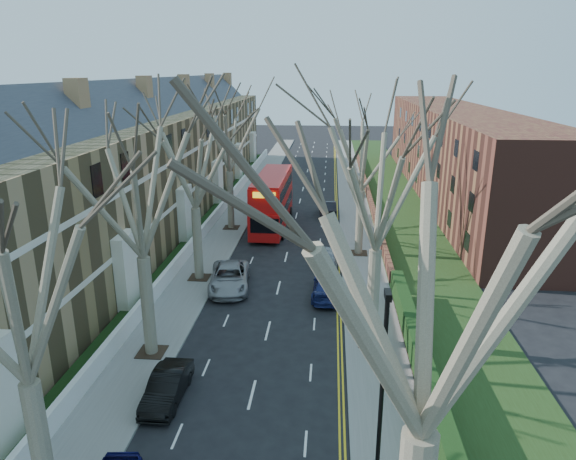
% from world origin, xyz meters
% --- Properties ---
extents(ground, '(240.00, 240.00, 0.00)m').
position_xyz_m(ground, '(0.00, 0.00, 0.00)').
color(ground, black).
rests_on(ground, ground).
extents(pavement_left, '(3.00, 102.00, 0.12)m').
position_xyz_m(pavement_left, '(-6.00, 39.00, 0.06)').
color(pavement_left, slate).
rests_on(pavement_left, ground).
extents(pavement_right, '(3.00, 102.00, 0.12)m').
position_xyz_m(pavement_right, '(6.00, 39.00, 0.06)').
color(pavement_right, slate).
rests_on(pavement_right, ground).
extents(terrace_left, '(9.70, 78.00, 13.60)m').
position_xyz_m(terrace_left, '(-13.65, 31.00, 5.53)').
color(terrace_left, olive).
rests_on(terrace_left, ground).
extents(flats_right, '(13.97, 54.00, 10.00)m').
position_xyz_m(flats_right, '(17.46, 43.00, 4.98)').
color(flats_right, brown).
rests_on(flats_right, ground).
extents(wall_hedge_right, '(0.70, 24.00, 1.80)m').
position_xyz_m(wall_hedge_right, '(7.70, 2.00, 1.12)').
color(wall_hedge_right, '#513322').
rests_on(wall_hedge_right, ground).
extents(front_wall_left, '(0.30, 78.00, 1.00)m').
position_xyz_m(front_wall_left, '(-7.65, 31.00, 0.62)').
color(front_wall_left, white).
rests_on(front_wall_left, ground).
extents(grass_verge_right, '(6.00, 102.00, 0.06)m').
position_xyz_m(grass_verge_right, '(10.50, 39.00, 0.15)').
color(grass_verge_right, '#203413').
rests_on(grass_verge_right, ground).
extents(lamp_post, '(0.18, 0.50, 8.11)m').
position_xyz_m(lamp_post, '(5.00, -3.50, 4.57)').
color(lamp_post, black).
rests_on(lamp_post, ground).
extents(tree_left_near, '(9.80, 9.80, 13.73)m').
position_xyz_m(tree_left_near, '(-5.70, -4.00, 8.93)').
color(tree_left_near, '#6B5E4C').
rests_on(tree_left_near, ground).
extents(tree_left_mid, '(10.50, 10.50, 14.71)m').
position_xyz_m(tree_left_mid, '(-5.70, 6.00, 9.56)').
color(tree_left_mid, '#6B5E4C').
rests_on(tree_left_mid, ground).
extents(tree_left_far, '(10.15, 10.15, 14.22)m').
position_xyz_m(tree_left_far, '(-5.70, 16.00, 9.24)').
color(tree_left_far, '#6B5E4C').
rests_on(tree_left_far, ground).
extents(tree_left_dist, '(10.50, 10.50, 14.71)m').
position_xyz_m(tree_left_dist, '(-5.70, 28.00, 9.56)').
color(tree_left_dist, '#6B5E4C').
rests_on(tree_left_dist, ground).
extents(tree_right_near, '(10.85, 10.85, 15.20)m').
position_xyz_m(tree_right_near, '(5.70, -6.00, 9.86)').
color(tree_right_near, '#6B5E4C').
rests_on(tree_right_near, ground).
extents(tree_right_mid, '(10.50, 10.50, 14.71)m').
position_xyz_m(tree_right_mid, '(5.70, 8.00, 9.56)').
color(tree_right_mid, '#6B5E4C').
rests_on(tree_right_mid, ground).
extents(tree_right_far, '(10.15, 10.15, 14.22)m').
position_xyz_m(tree_right_far, '(5.70, 22.00, 9.24)').
color(tree_right_far, '#6B5E4C').
rests_on(tree_right_far, ground).
extents(double_decker_bus, '(3.10, 11.69, 4.85)m').
position_xyz_m(double_decker_bus, '(-1.98, 29.02, 2.39)').
color(double_decker_bus, '#B70E0D').
rests_on(double_decker_bus, ground).
extents(car_left_mid, '(1.43, 4.01, 1.32)m').
position_xyz_m(car_left_mid, '(-3.70, 2.33, 0.66)').
color(car_left_mid, black).
rests_on(car_left_mid, ground).
extents(car_left_far, '(3.25, 5.82, 1.54)m').
position_xyz_m(car_left_far, '(-3.27, 14.65, 0.77)').
color(car_left_far, gray).
rests_on(car_left_far, ground).
extents(car_right_near, '(2.08, 4.74, 1.36)m').
position_xyz_m(car_right_near, '(3.31, 13.87, 0.68)').
color(car_right_near, navy).
rests_on(car_right_near, ground).
extents(car_right_mid, '(1.69, 4.12, 1.40)m').
position_xyz_m(car_right_mid, '(3.21, 19.77, 0.70)').
color(car_right_mid, '#97989F').
rests_on(car_right_mid, ground).
extents(car_right_far, '(1.81, 4.54, 1.47)m').
position_xyz_m(car_right_far, '(3.12, 33.49, 0.73)').
color(car_right_far, black).
rests_on(car_right_far, ground).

